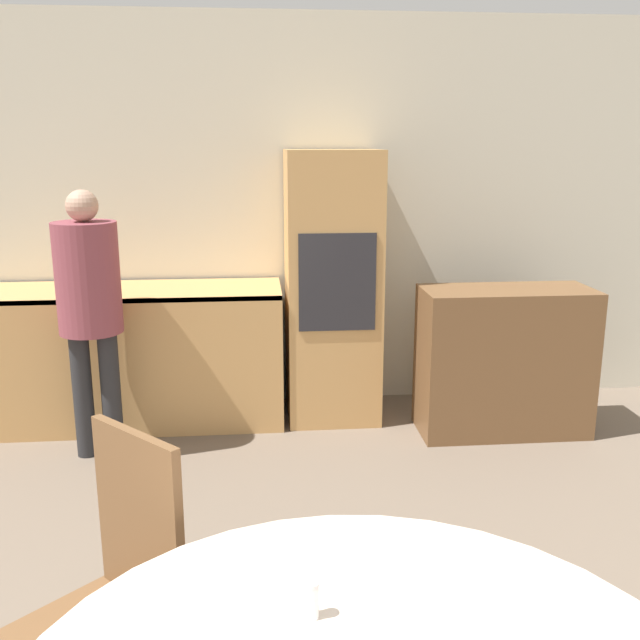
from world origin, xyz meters
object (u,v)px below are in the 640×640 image
(chair_far_left, at_px, (117,586))
(person_standing, at_px, (89,297))
(sideboard, at_px, (504,361))
(oven_unit, at_px, (332,287))

(chair_far_left, bearing_deg, person_standing, 149.56)
(sideboard, xyz_separation_m, person_standing, (-2.46, -0.14, 0.49))
(sideboard, distance_m, person_standing, 2.51)
(oven_unit, height_order, person_standing, oven_unit)
(person_standing, bearing_deg, chair_far_left, -76.62)
(oven_unit, height_order, sideboard, oven_unit)
(chair_far_left, bearing_deg, oven_unit, 117.36)
(oven_unit, relative_size, chair_far_left, 1.75)
(oven_unit, relative_size, person_standing, 1.13)
(person_standing, bearing_deg, sideboard, 3.21)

